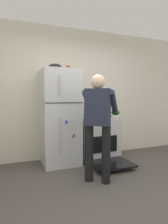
{
  "coord_description": "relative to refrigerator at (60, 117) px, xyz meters",
  "views": [
    {
      "loc": [
        -1.3,
        -2.02,
        1.27
      ],
      "look_at": [
        0.01,
        1.32,
        1.0
      ],
      "focal_mm": 31.12,
      "sensor_mm": 36.0,
      "label": 1
    }
  ],
  "objects": [
    {
      "name": "ground",
      "position": [
        0.39,
        -1.57,
        -0.89
      ],
      "size": [
        8.0,
        8.0,
        0.0
      ],
      "primitive_type": "plane",
      "color": "#4C4742"
    },
    {
      "name": "kitchen_wall_back",
      "position": [
        0.39,
        0.38,
        0.46
      ],
      "size": [
        6.0,
        0.1,
        2.7
      ],
      "primitive_type": "cube",
      "color": "silver",
      "rests_on": "ground"
    },
    {
      "name": "refrigerator",
      "position": [
        0.0,
        0.0,
        0.0
      ],
      "size": [
        0.68,
        0.72,
        1.78
      ],
      "color": "silver",
      "rests_on": "ground"
    },
    {
      "name": "stove_range",
      "position": [
        0.8,
        -0.02,
        -0.46
      ],
      "size": [
        0.76,
        1.21,
        0.9
      ],
      "color": "silver",
      "rests_on": "ground"
    },
    {
      "name": "person_cook",
      "position": [
        0.34,
        -0.98,
        0.07
      ],
      "size": [
        0.71,
        0.76,
        1.6
      ],
      "color": "black",
      "rests_on": "ground"
    },
    {
      "name": "red_pot",
      "position": [
        0.64,
        -0.05,
        0.07
      ],
      "size": [
        0.34,
        0.24,
        0.12
      ],
      "color": "#236638",
      "rests_on": "stove_range"
    },
    {
      "name": "coffee_mug",
      "position": [
        0.18,
        0.05,
        0.94
      ],
      "size": [
        0.11,
        0.08,
        0.1
      ],
      "color": "#B24C1E",
      "rests_on": "refrigerator"
    },
    {
      "name": "pepper_mill",
      "position": [
        1.1,
        0.2,
        0.09
      ],
      "size": [
        0.05,
        0.05,
        0.17
      ],
      "primitive_type": "cylinder",
      "color": "brown",
      "rests_on": "stove_range"
    },
    {
      "name": "mixing_bowl",
      "position": [
        -0.08,
        0.0,
        0.95
      ],
      "size": [
        0.24,
        0.24,
        0.11
      ],
      "primitive_type": "ellipsoid",
      "color": "black",
      "rests_on": "refrigerator"
    }
  ]
}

